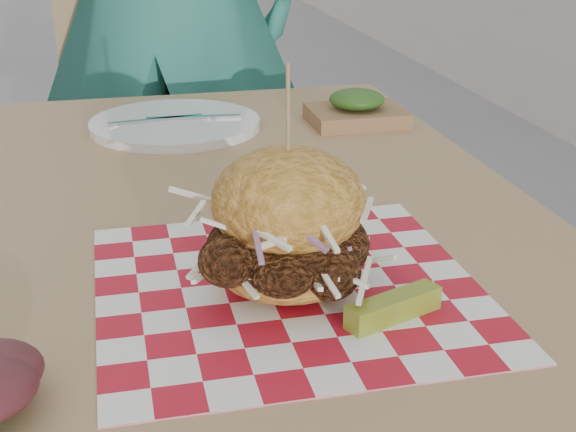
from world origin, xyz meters
name	(u,v)px	position (x,y,z in m)	size (l,w,h in m)	color
patio_table	(209,276)	(0.02, 0.04, 0.67)	(0.80, 1.20, 0.75)	tan
patio_chair	(159,131)	(0.04, 1.09, 0.55)	(0.48, 0.49, 0.95)	tan
paper_liner	(288,287)	(0.07, -0.16, 0.75)	(0.36, 0.36, 0.00)	red
sandwich	(288,229)	(0.07, -0.16, 0.81)	(0.19, 0.19, 0.21)	gold
pickle_spear	(393,307)	(0.15, -0.24, 0.76)	(0.10, 0.02, 0.02)	olive
place_setting	(175,124)	(0.02, 0.41, 0.76)	(0.27, 0.27, 0.02)	white
kraft_tray	(356,110)	(0.31, 0.38, 0.77)	(0.15, 0.12, 0.06)	olive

